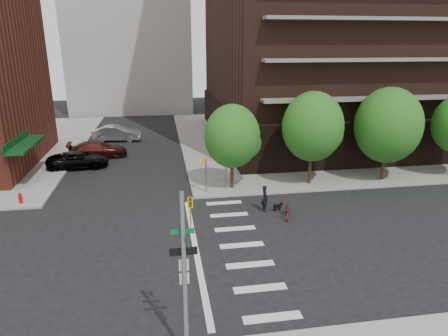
# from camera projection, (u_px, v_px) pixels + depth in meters

# --- Properties ---
(ground) EXTENTS (120.00, 120.00, 0.00)m
(ground) POSITION_uv_depth(u_px,v_px,m) (186.00, 250.00, 21.06)
(ground) COLOR black
(ground) RESTS_ON ground
(sidewalk_ne) EXTENTS (39.00, 33.00, 0.15)m
(sidewalk_ne) POSITION_uv_depth(u_px,v_px,m) (348.00, 136.00, 46.28)
(sidewalk_ne) COLOR gray
(sidewalk_ne) RESTS_ON ground
(crosswalk) EXTENTS (3.85, 13.00, 0.01)m
(crosswalk) POSITION_uv_depth(u_px,v_px,m) (227.00, 246.00, 21.39)
(crosswalk) COLOR silver
(crosswalk) RESTS_ON ground
(tree_a) EXTENTS (4.00, 4.00, 5.90)m
(tree_a) POSITION_uv_depth(u_px,v_px,m) (232.00, 136.00, 28.44)
(tree_a) COLOR #301E11
(tree_a) RESTS_ON sidewalk_ne
(tree_b) EXTENTS (4.50, 4.50, 6.65)m
(tree_b) POSITION_uv_depth(u_px,v_px,m) (313.00, 127.00, 29.21)
(tree_b) COLOR #301E11
(tree_b) RESTS_ON sidewalk_ne
(tree_c) EXTENTS (5.00, 5.00, 6.80)m
(tree_c) POSITION_uv_depth(u_px,v_px,m) (388.00, 125.00, 30.16)
(tree_c) COLOR #301E11
(tree_c) RESTS_ON sidewalk_ne
(traffic_signal) EXTENTS (0.90, 0.75, 6.00)m
(traffic_signal) POSITION_uv_depth(u_px,v_px,m) (186.00, 290.00, 13.12)
(traffic_signal) COLOR slate
(traffic_signal) RESTS_ON sidewalk_s
(pedestrian_signal) EXTENTS (2.18, 0.67, 2.60)m
(pedestrian_signal) POSITION_uv_depth(u_px,v_px,m) (210.00, 169.00, 28.30)
(pedestrian_signal) COLOR slate
(pedestrian_signal) RESTS_ON sidewalk_ne
(fire_hydrant) EXTENTS (0.24, 0.24, 0.73)m
(fire_hydrant) POSITION_uv_depth(u_px,v_px,m) (20.00, 198.00, 26.62)
(fire_hydrant) COLOR #A50C0C
(fire_hydrant) RESTS_ON sidewalk_nw
(parked_car_black) EXTENTS (2.80, 5.33, 1.43)m
(parked_car_black) POSITION_uv_depth(u_px,v_px,m) (78.00, 160.00, 34.52)
(parked_car_black) COLOR black
(parked_car_black) RESTS_ON ground
(parked_car_maroon) EXTENTS (2.70, 5.56, 1.56)m
(parked_car_maroon) POSITION_uv_depth(u_px,v_px,m) (98.00, 149.00, 37.66)
(parked_car_maroon) COLOR #411712
(parked_car_maroon) RESTS_ON ground
(parked_car_silver) EXTENTS (2.22, 5.34, 1.72)m
(parked_car_silver) POSITION_uv_depth(u_px,v_px,m) (117.00, 133.00, 43.93)
(parked_car_silver) COLOR #93979A
(parked_car_silver) RESTS_ON ground
(scooter) EXTENTS (1.03, 1.87, 0.93)m
(scooter) POSITION_uv_depth(u_px,v_px,m) (287.00, 210.00, 24.79)
(scooter) COLOR maroon
(scooter) RESTS_ON ground
(dog_walker) EXTENTS (0.64, 0.43, 1.73)m
(dog_walker) POSITION_uv_depth(u_px,v_px,m) (265.00, 198.00, 25.65)
(dog_walker) COLOR black
(dog_walker) RESTS_ON ground
(dog) EXTENTS (0.62, 0.25, 0.52)m
(dog) POSITION_uv_depth(u_px,v_px,m) (278.00, 206.00, 25.83)
(dog) COLOR black
(dog) RESTS_ON ground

